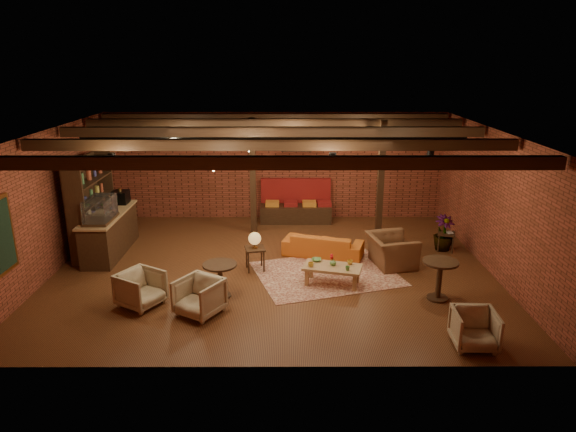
{
  "coord_description": "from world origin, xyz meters",
  "views": [
    {
      "loc": [
        0.33,
        -11.12,
        4.77
      ],
      "look_at": [
        0.36,
        0.2,
        1.22
      ],
      "focal_mm": 32.0,
      "sensor_mm": 36.0,
      "label": 1
    }
  ],
  "objects_px": {
    "plant_tall": "(447,199)",
    "armchair_a": "(141,287)",
    "sofa": "(323,245)",
    "side_table_lamp": "(255,241)",
    "round_table_left": "(220,275)",
    "round_table_right": "(440,274)",
    "armchair_b": "(199,295)",
    "side_table_book": "(446,234)",
    "armchair_right": "(391,246)",
    "coffee_table": "(332,268)",
    "armchair_far": "(475,327)"
  },
  "relations": [
    {
      "from": "sofa",
      "to": "side_table_lamp",
      "type": "distance_m",
      "value": 1.91
    },
    {
      "from": "sofa",
      "to": "plant_tall",
      "type": "distance_m",
      "value": 3.3
    },
    {
      "from": "side_table_lamp",
      "to": "armchair_right",
      "type": "xyz_separation_m",
      "value": [
        3.2,
        0.27,
        -0.21
      ]
    },
    {
      "from": "sofa",
      "to": "side_table_book",
      "type": "height_order",
      "value": "sofa"
    },
    {
      "from": "side_table_lamp",
      "to": "round_table_right",
      "type": "height_order",
      "value": "side_table_lamp"
    },
    {
      "from": "armchair_a",
      "to": "armchair_right",
      "type": "relative_size",
      "value": 0.7
    },
    {
      "from": "round_table_left",
      "to": "armchair_b",
      "type": "height_order",
      "value": "armchair_b"
    },
    {
      "from": "coffee_table",
      "to": "sofa",
      "type": "bearing_deg",
      "value": 92.55
    },
    {
      "from": "side_table_book",
      "to": "plant_tall",
      "type": "bearing_deg",
      "value": 144.72
    },
    {
      "from": "coffee_table",
      "to": "armchair_a",
      "type": "relative_size",
      "value": 1.73
    },
    {
      "from": "coffee_table",
      "to": "armchair_right",
      "type": "height_order",
      "value": "armchair_right"
    },
    {
      "from": "side_table_lamp",
      "to": "armchair_b",
      "type": "bearing_deg",
      "value": -113.78
    },
    {
      "from": "side_table_lamp",
      "to": "armchair_right",
      "type": "relative_size",
      "value": 0.82
    },
    {
      "from": "armchair_b",
      "to": "plant_tall",
      "type": "height_order",
      "value": "plant_tall"
    },
    {
      "from": "side_table_book",
      "to": "armchair_far",
      "type": "xyz_separation_m",
      "value": [
        -0.86,
        -4.55,
        -0.08
      ]
    },
    {
      "from": "side_table_lamp",
      "to": "round_table_right",
      "type": "relative_size",
      "value": 1.09
    },
    {
      "from": "side_table_book",
      "to": "round_table_right",
      "type": "relative_size",
      "value": 0.63
    },
    {
      "from": "sofa",
      "to": "coffee_table",
      "type": "bearing_deg",
      "value": 109.93
    },
    {
      "from": "side_table_lamp",
      "to": "plant_tall",
      "type": "height_order",
      "value": "plant_tall"
    },
    {
      "from": "armchair_right",
      "to": "armchair_far",
      "type": "xyz_separation_m",
      "value": [
        0.72,
        -3.58,
        -0.13
      ]
    },
    {
      "from": "armchair_right",
      "to": "armchair_far",
      "type": "distance_m",
      "value": 3.66
    },
    {
      "from": "armchair_a",
      "to": "side_table_book",
      "type": "xyz_separation_m",
      "value": [
        6.95,
        3.01,
        0.05
      ]
    },
    {
      "from": "coffee_table",
      "to": "side_table_book",
      "type": "xyz_separation_m",
      "value": [
        3.08,
        2.02,
        0.06
      ]
    },
    {
      "from": "armchair_b",
      "to": "plant_tall",
      "type": "relative_size",
      "value": 0.29
    },
    {
      "from": "plant_tall",
      "to": "armchair_a",
      "type": "bearing_deg",
      "value": -156.11
    },
    {
      "from": "side_table_lamp",
      "to": "armchair_b",
      "type": "xyz_separation_m",
      "value": [
        -0.94,
        -2.14,
        -0.3
      ]
    },
    {
      "from": "armchair_b",
      "to": "armchair_far",
      "type": "relative_size",
      "value": 1.09
    },
    {
      "from": "armchair_right",
      "to": "armchair_far",
      "type": "bearing_deg",
      "value": 179.52
    },
    {
      "from": "round_table_left",
      "to": "armchair_b",
      "type": "bearing_deg",
      "value": -112.8
    },
    {
      "from": "round_table_left",
      "to": "armchair_far",
      "type": "distance_m",
      "value": 4.95
    },
    {
      "from": "round_table_left",
      "to": "side_table_lamp",
      "type": "bearing_deg",
      "value": 65.7
    },
    {
      "from": "coffee_table",
      "to": "armchair_b",
      "type": "xyz_separation_m",
      "value": [
        -2.65,
        -1.35,
        0.02
      ]
    },
    {
      "from": "round_table_left",
      "to": "sofa",
      "type": "bearing_deg",
      "value": 45.17
    },
    {
      "from": "armchair_right",
      "to": "round_table_right",
      "type": "height_order",
      "value": "armchair_right"
    },
    {
      "from": "sofa",
      "to": "armchair_right",
      "type": "xyz_separation_m",
      "value": [
        1.57,
        -0.62,
        0.21
      ]
    },
    {
      "from": "sofa",
      "to": "round_table_right",
      "type": "relative_size",
      "value": 2.32
    },
    {
      "from": "sofa",
      "to": "side_table_book",
      "type": "distance_m",
      "value": 3.17
    },
    {
      "from": "armchair_a",
      "to": "armchair_far",
      "type": "xyz_separation_m",
      "value": [
        6.09,
        -1.54,
        -0.03
      ]
    },
    {
      "from": "sofa",
      "to": "side_table_lamp",
      "type": "bearing_deg",
      "value": 45.77
    },
    {
      "from": "round_table_left",
      "to": "side_table_book",
      "type": "relative_size",
      "value": 1.37
    },
    {
      "from": "side_table_lamp",
      "to": "armchair_b",
      "type": "height_order",
      "value": "side_table_lamp"
    },
    {
      "from": "coffee_table",
      "to": "plant_tall",
      "type": "relative_size",
      "value": 0.5
    },
    {
      "from": "armchair_right",
      "to": "plant_tall",
      "type": "distance_m",
      "value": 2.02
    },
    {
      "from": "round_table_right",
      "to": "armchair_b",
      "type": "bearing_deg",
      "value": -172.6
    },
    {
      "from": "round_table_right",
      "to": "side_table_lamp",
      "type": "bearing_deg",
      "value": 158.29
    },
    {
      "from": "armchair_b",
      "to": "round_table_right",
      "type": "xyz_separation_m",
      "value": [
        4.76,
        0.62,
        0.16
      ]
    },
    {
      "from": "armchair_b",
      "to": "round_table_right",
      "type": "bearing_deg",
      "value": 39.26
    },
    {
      "from": "armchair_b",
      "to": "armchair_far",
      "type": "distance_m",
      "value": 5.01
    },
    {
      "from": "round_table_left",
      "to": "round_table_right",
      "type": "bearing_deg",
      "value": -1.62
    },
    {
      "from": "coffee_table",
      "to": "round_table_right",
      "type": "bearing_deg",
      "value": -19.05
    }
  ]
}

